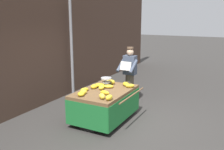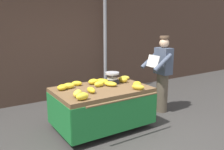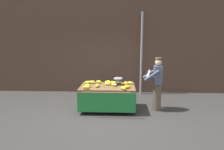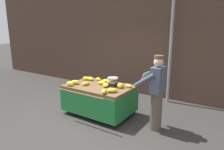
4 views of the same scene
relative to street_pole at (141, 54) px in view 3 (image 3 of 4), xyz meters
The scene contains 20 objects.
ground_plane 3.18m from the street_pole, 117.40° to the right, with size 60.00×60.00×0.00m, color #383533.
back_wall 1.35m from the street_pole, 163.41° to the left, with size 16.00×0.24×4.02m, color #473328.
street_pole is the anchor object (origin of this frame).
banana_cart 2.54m from the street_pole, 122.67° to the right, with size 1.76×1.35×0.80m.
weighing_scale 2.14m from the street_pole, 117.04° to the right, with size 0.28×0.28×0.23m.
banana_bunch_0 2.36m from the street_pole, 124.02° to the right, with size 0.13×0.21×0.11m, color yellow.
banana_bunch_1 2.33m from the street_pole, 118.31° to the right, with size 0.16×0.27×0.09m, color gold.
banana_bunch_2 2.75m from the street_pole, 126.44° to the right, with size 0.12×0.25×0.10m, color gold.
banana_bunch_3 2.09m from the street_pole, 110.07° to the right, with size 0.17×0.21×0.12m, color gold.
banana_bunch_4 3.14m from the street_pole, 127.88° to the right, with size 0.13×0.22×0.12m, color yellow.
banana_bunch_5 2.35m from the street_pole, 135.54° to the right, with size 0.12×0.21×0.09m, color gold.
banana_bunch_6 1.92m from the street_pole, 107.21° to the right, with size 0.12×0.21×0.09m, color yellow.
banana_bunch_7 2.46m from the street_pole, 105.84° to the right, with size 0.16×0.26×0.10m, color gold.
banana_bunch_8 2.14m from the street_pole, 122.47° to the right, with size 0.13×0.28×0.10m, color gold.
banana_bunch_9 2.68m from the street_pole, 138.82° to the right, with size 0.16×0.21×0.10m, color gold.
banana_bunch_10 2.56m from the street_pole, 137.34° to the right, with size 0.14×0.24×0.11m, color yellow.
banana_bunch_11 2.19m from the street_pole, 127.56° to the right, with size 0.15×0.21×0.11m, color gold.
banana_bunch_12 3.00m from the street_pole, 130.04° to the right, with size 0.13×0.23×0.12m, color yellow.
banana_bunch_13 2.65m from the street_pole, 107.23° to the right, with size 0.11×0.24×0.10m, color gold.
vendor_person 2.10m from the street_pole, 80.22° to the right, with size 0.59×0.52×1.71m.
Camera 3 is at (0.42, -5.99, 2.36)m, focal length 33.17 mm.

